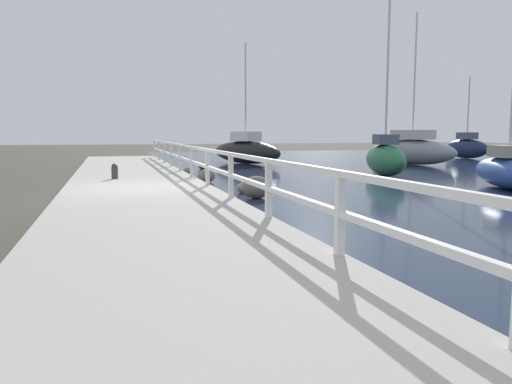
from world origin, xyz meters
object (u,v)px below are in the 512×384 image
Objects in this scene: mooring_bollard at (115,171)px; sailboat_navy at (466,148)px; sailboat_green at (385,158)px; sailboat_gray at (412,150)px; sailboat_blue at (509,171)px; sailboat_black at (246,151)px.

mooring_bollard is 0.09× the size of sailboat_navy.
sailboat_green is (-12.05, -10.10, -0.01)m from sailboat_navy.
sailboat_green is at bearing -147.96° from sailboat_gray.
sailboat_gray is 11.29m from sailboat_blue.
sailboat_blue is (1.18, -5.10, -0.15)m from sailboat_green.
sailboat_navy is at bearing 55.07° from sailboat_green.
sailboat_navy is (22.31, 11.44, 0.21)m from mooring_bollard.
sailboat_black is at bearing 129.21° from sailboat_blue.
sailboat_gray is 7.43m from sailboat_green.
sailboat_gray reaches higher than sailboat_navy.
sailboat_blue is (-3.74, -10.65, -0.22)m from sailboat_gray.
sailboat_green reaches higher than sailboat_navy.
sailboat_gray is 1.35× the size of sailboat_blue.
sailboat_black is at bearing 55.48° from mooring_bollard.
sailboat_black is at bearing 125.48° from sailboat_green.
mooring_bollard is at bearing -157.48° from sailboat_green.
sailboat_black is 0.81× the size of sailboat_green.
sailboat_green is at bearing 124.51° from sailboat_blue.
sailboat_black is at bearing -176.26° from sailboat_navy.
mooring_bollard is 12.32m from sailboat_black.
sailboat_black is at bearing 141.96° from sailboat_gray.
sailboat_green is at bearing -90.16° from sailboat_black.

